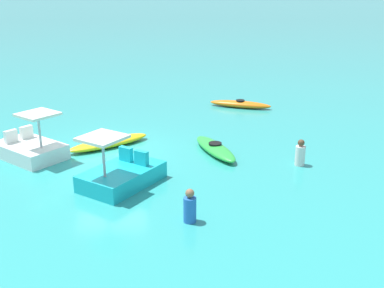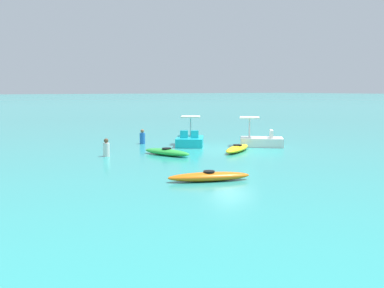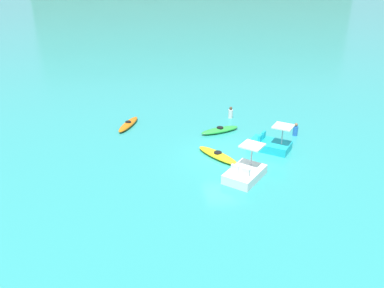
{
  "view_description": "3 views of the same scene",
  "coord_description": "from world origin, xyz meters",
  "px_view_note": "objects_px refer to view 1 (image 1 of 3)",
  "views": [
    {
      "loc": [
        15.28,
        1.91,
        5.54
      ],
      "look_at": [
        0.43,
        2.91,
        0.37
      ],
      "focal_mm": 42.73,
      "sensor_mm": 36.0,
      "label": 1
    },
    {
      "loc": [
        -18.32,
        14.79,
        3.23
      ],
      "look_at": [
        0.58,
        2.07,
        0.43
      ],
      "focal_mm": 41.52,
      "sensor_mm": 36.0,
      "label": 2
    },
    {
      "loc": [
        -4.63,
        -19.2,
        9.82
      ],
      "look_at": [
        -1.86,
        1.35,
        0.33
      ],
      "focal_mm": 34.91,
      "sensor_mm": 36.0,
      "label": 3
    }
  ],
  "objects_px": {
    "kayak_green": "(215,148)",
    "person_near_shore": "(300,154)",
    "kayak_orange": "(240,104)",
    "person_by_kayaks": "(190,207)",
    "kayak_yellow": "(109,142)",
    "pedal_boat_cyan": "(122,174)",
    "pedal_boat_white": "(30,148)"
  },
  "relations": [
    {
      "from": "kayak_green",
      "to": "person_near_shore",
      "type": "height_order",
      "value": "person_near_shore"
    },
    {
      "from": "kayak_orange",
      "to": "person_by_kayaks",
      "type": "distance_m",
      "value": 11.47
    },
    {
      "from": "kayak_yellow",
      "to": "pedal_boat_cyan",
      "type": "bearing_deg",
      "value": 12.06
    },
    {
      "from": "kayak_orange",
      "to": "pedal_boat_cyan",
      "type": "bearing_deg",
      "value": -29.75
    },
    {
      "from": "kayak_yellow",
      "to": "pedal_boat_white",
      "type": "relative_size",
      "value": 1.08
    },
    {
      "from": "pedal_boat_white",
      "to": "kayak_orange",
      "type": "bearing_deg",
      "value": 127.06
    },
    {
      "from": "kayak_green",
      "to": "person_by_kayaks",
      "type": "distance_m",
      "value": 5.0
    },
    {
      "from": "kayak_yellow",
      "to": "person_near_shore",
      "type": "distance_m",
      "value": 6.77
    },
    {
      "from": "pedal_boat_cyan",
      "to": "person_by_kayaks",
      "type": "xyz_separation_m",
      "value": [
        2.35,
        1.85,
        0.05
      ]
    },
    {
      "from": "pedal_boat_white",
      "to": "person_near_shore",
      "type": "height_order",
      "value": "pedal_boat_white"
    },
    {
      "from": "kayak_green",
      "to": "person_near_shore",
      "type": "xyz_separation_m",
      "value": [
        1.34,
        2.62,
        0.22
      ]
    },
    {
      "from": "kayak_green",
      "to": "person_by_kayaks",
      "type": "height_order",
      "value": "person_by_kayaks"
    },
    {
      "from": "pedal_boat_cyan",
      "to": "kayak_green",
      "type": "bearing_deg",
      "value": 129.44
    },
    {
      "from": "pedal_boat_white",
      "to": "person_by_kayaks",
      "type": "relative_size",
      "value": 3.17
    },
    {
      "from": "pedal_boat_cyan",
      "to": "person_near_shore",
      "type": "bearing_deg",
      "value": 101.65
    },
    {
      "from": "kayak_orange",
      "to": "kayak_green",
      "type": "xyz_separation_m",
      "value": [
        6.18,
        -1.93,
        0.0
      ]
    },
    {
      "from": "kayak_green",
      "to": "person_by_kayaks",
      "type": "bearing_deg",
      "value": -13.74
    },
    {
      "from": "kayak_yellow",
      "to": "pedal_boat_white",
      "type": "distance_m",
      "value": 2.72
    },
    {
      "from": "pedal_boat_cyan",
      "to": "pedal_boat_white",
      "type": "bearing_deg",
      "value": -126.92
    },
    {
      "from": "kayak_yellow",
      "to": "person_by_kayaks",
      "type": "relative_size",
      "value": 3.42
    },
    {
      "from": "kayak_orange",
      "to": "kayak_green",
      "type": "relative_size",
      "value": 1.04
    },
    {
      "from": "kayak_yellow",
      "to": "person_by_kayaks",
      "type": "distance_m",
      "value": 6.31
    },
    {
      "from": "kayak_yellow",
      "to": "kayak_green",
      "type": "distance_m",
      "value": 3.87
    },
    {
      "from": "kayak_yellow",
      "to": "pedal_boat_white",
      "type": "height_order",
      "value": "pedal_boat_white"
    },
    {
      "from": "kayak_orange",
      "to": "kayak_yellow",
      "type": "bearing_deg",
      "value": -47.13
    },
    {
      "from": "person_near_shore",
      "to": "person_by_kayaks",
      "type": "bearing_deg",
      "value": -47.22
    },
    {
      "from": "pedal_boat_cyan",
      "to": "person_by_kayaks",
      "type": "height_order",
      "value": "pedal_boat_cyan"
    },
    {
      "from": "pedal_boat_white",
      "to": "person_by_kayaks",
      "type": "distance_m",
      "value": 7.04
    },
    {
      "from": "pedal_boat_cyan",
      "to": "person_near_shore",
      "type": "xyz_separation_m",
      "value": [
        -1.17,
        5.66,
        0.05
      ]
    },
    {
      "from": "kayak_yellow",
      "to": "person_near_shore",
      "type": "height_order",
      "value": "person_near_shore"
    },
    {
      "from": "kayak_green",
      "to": "pedal_boat_white",
      "type": "height_order",
      "value": "pedal_boat_white"
    },
    {
      "from": "kayak_orange",
      "to": "person_near_shore",
      "type": "xyz_separation_m",
      "value": [
        7.52,
        0.69,
        0.22
      ]
    }
  ]
}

